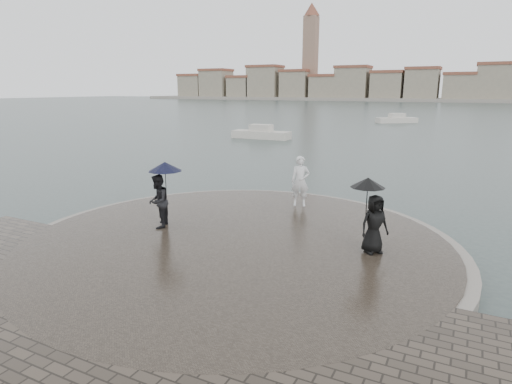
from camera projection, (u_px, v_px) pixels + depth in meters
The scene contains 8 objects.
ground at pixel (156, 304), 9.19m from camera, with size 400.00×400.00×0.00m, color #2B3835.
kerb_ring at pixel (236, 245), 12.19m from camera, with size 12.50×12.50×0.32m, color gray.
quay_tip at pixel (236, 245), 12.19m from camera, with size 11.90×11.90×0.36m, color #2D261E.
statue at pixel (300, 181), 15.39m from camera, with size 0.66×0.44×1.82m, color silver.
visitor_left at pixel (160, 192), 12.91m from camera, with size 1.20×1.10×2.04m.
visitor_right at pixel (373, 213), 10.95m from camera, with size 1.14×0.99×1.95m.
far_skyline at pixel (439, 85), 150.11m from camera, with size 260.00×20.00×37.00m.
boats at pixel (447, 130), 43.93m from camera, with size 33.84×28.23×1.50m.
Camera 1 is at (5.70, -6.50, 4.51)m, focal length 30.00 mm.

